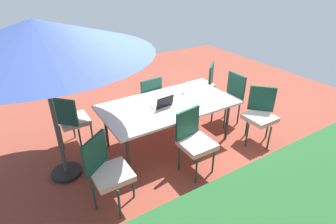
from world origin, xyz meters
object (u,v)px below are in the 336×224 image
at_px(chair_south, 148,98).
at_px(cup, 184,91).
at_px(dining_table, 168,106).
at_px(chair_southwest, 204,83).
at_px(patio_umbrella, 36,38).
at_px(chair_north, 194,139).
at_px(chair_west, 229,96).
at_px(chair_southeast, 71,119).
at_px(chair_northwest, 260,113).
at_px(laptop, 163,104).
at_px(chair_northeast, 107,169).

xyz_separation_m(chair_south, cup, (-0.42, 0.60, 0.27)).
relative_size(dining_table, chair_southwest, 2.24).
distance_m(patio_umbrella, chair_north, 2.42).
bearing_deg(chair_south, chair_north, 82.63).
height_order(chair_west, chair_southeast, same).
relative_size(dining_table, chair_northwest, 2.24).
height_order(dining_table, chair_southwest, chair_southwest).
relative_size(dining_table, chair_north, 2.24).
bearing_deg(patio_umbrella, laptop, 174.56).
bearing_deg(chair_north, cup, 54.59).
xyz_separation_m(chair_west, chair_south, (1.37, -0.77, 0.00)).
bearing_deg(chair_southeast, chair_west, -147.61).
bearing_deg(chair_northwest, chair_southeast, -162.04).
distance_m(dining_table, chair_northeast, 1.58).
xyz_separation_m(patio_umbrella, chair_southwest, (-3.15, -0.72, -1.49)).
bearing_deg(laptop, patio_umbrella, -10.38).
bearing_deg(chair_northeast, chair_northwest, -36.77).
relative_size(patio_umbrella, chair_northeast, 2.83).
bearing_deg(dining_table, cup, -156.94).
bearing_deg(cup, chair_southwest, -146.78).
xyz_separation_m(chair_northwest, laptop, (1.53, -0.71, 0.27)).
distance_m(dining_table, chair_south, 0.81).
relative_size(dining_table, chair_northeast, 2.24).
height_order(patio_umbrella, chair_west, patio_umbrella).
relative_size(chair_south, chair_southeast, 1.00).
distance_m(chair_west, chair_north, 1.68).
relative_size(chair_north, cup, 9.05).
relative_size(chair_west, chair_southeast, 1.00).
relative_size(chair_south, chair_southwest, 1.00).
distance_m(chair_south, chair_northeast, 2.10).
relative_size(chair_west, cup, 9.05).
distance_m(chair_west, chair_south, 1.58).
xyz_separation_m(chair_southeast, cup, (-1.86, 0.55, 0.27)).
distance_m(dining_table, laptop, 0.17).
bearing_deg(laptop, dining_table, -164.37).
bearing_deg(cup, dining_table, 23.06).
xyz_separation_m(chair_southwest, laptop, (1.55, 0.88, 0.27)).
distance_m(chair_west, cup, 1.01).
xyz_separation_m(chair_west, chair_southeast, (2.82, -0.72, 0.00)).
height_order(chair_north, cup, chair_north).
xyz_separation_m(patio_umbrella, chair_northwest, (-3.12, 0.86, -1.49)).
xyz_separation_m(chair_northeast, laptop, (-1.23, -0.72, 0.27)).
relative_size(chair_northwest, chair_north, 1.00).
bearing_deg(cup, chair_south, -55.04).
relative_size(chair_southeast, laptop, 2.88).
relative_size(patio_umbrella, laptop, 8.15).
distance_m(chair_southwest, chair_northwest, 1.59).
bearing_deg(cup, laptop, 22.49).
xyz_separation_m(chair_northeast, chair_northwest, (-2.76, -0.01, 0.00)).
bearing_deg(patio_umbrella, chair_southwest, -167.06).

